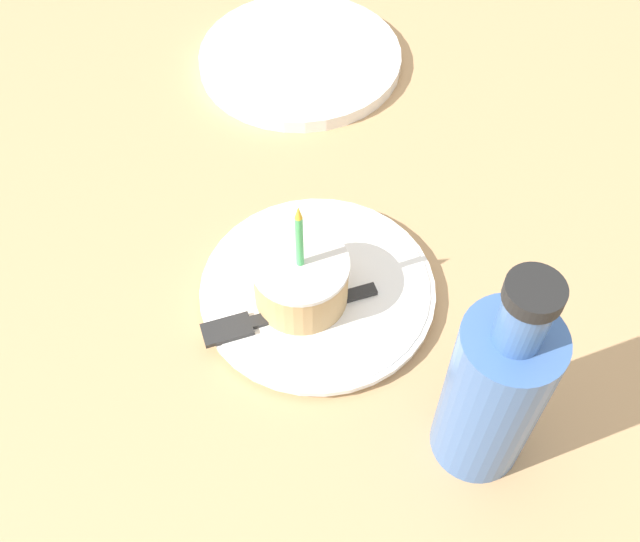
% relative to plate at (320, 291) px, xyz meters
% --- Properties ---
extents(ground_plane, '(2.40, 2.40, 0.04)m').
position_rel_plate_xyz_m(ground_plane, '(-0.01, -0.00, -0.03)').
color(ground_plane, tan).
rests_on(ground_plane, ground).
extents(plate, '(0.22, 0.22, 0.02)m').
position_rel_plate_xyz_m(plate, '(0.00, 0.00, 0.00)').
color(plate, white).
rests_on(plate, ground_plane).
extents(cake_slice, '(0.09, 0.09, 0.13)m').
position_rel_plate_xyz_m(cake_slice, '(0.02, -0.01, 0.03)').
color(cake_slice, tan).
rests_on(cake_slice, plate).
extents(fork, '(0.14, 0.12, 0.00)m').
position_rel_plate_xyz_m(fork, '(0.05, -0.02, 0.01)').
color(fork, '#262626').
rests_on(fork, plate).
extents(bottle, '(0.07, 0.07, 0.23)m').
position_rel_plate_xyz_m(bottle, '(0.06, 0.19, 0.08)').
color(bottle, '#3F66A5').
rests_on(bottle, ground_plane).
extents(side_plate, '(0.25, 0.25, 0.02)m').
position_rel_plate_xyz_m(side_plate, '(-0.29, -0.20, -0.00)').
color(side_plate, white).
rests_on(side_plate, ground_plane).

